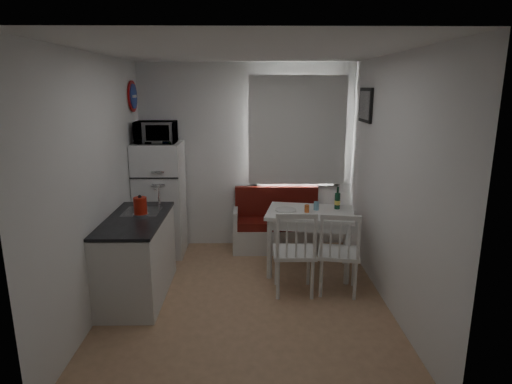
# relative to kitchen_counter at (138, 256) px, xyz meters

# --- Properties ---
(floor) EXTENTS (3.00, 3.50, 0.02)m
(floor) POSITION_rel_kitchen_counter_xyz_m (1.20, -0.16, -0.46)
(floor) COLOR #A67D58
(floor) RESTS_ON ground
(ceiling) EXTENTS (3.00, 3.50, 0.02)m
(ceiling) POSITION_rel_kitchen_counter_xyz_m (1.20, -0.16, 2.14)
(ceiling) COLOR white
(ceiling) RESTS_ON wall_back
(wall_back) EXTENTS (3.00, 0.02, 2.60)m
(wall_back) POSITION_rel_kitchen_counter_xyz_m (1.20, 1.59, 0.84)
(wall_back) COLOR white
(wall_back) RESTS_ON floor
(wall_front) EXTENTS (3.00, 0.02, 2.60)m
(wall_front) POSITION_rel_kitchen_counter_xyz_m (1.20, -1.91, 0.84)
(wall_front) COLOR white
(wall_front) RESTS_ON floor
(wall_left) EXTENTS (0.02, 3.50, 2.60)m
(wall_left) POSITION_rel_kitchen_counter_xyz_m (-0.30, -0.16, 0.84)
(wall_left) COLOR white
(wall_left) RESTS_ON floor
(wall_right) EXTENTS (0.02, 3.50, 2.60)m
(wall_right) POSITION_rel_kitchen_counter_xyz_m (2.70, -0.16, 0.84)
(wall_right) COLOR white
(wall_right) RESTS_ON floor
(window) EXTENTS (1.22, 0.06, 1.47)m
(window) POSITION_rel_kitchen_counter_xyz_m (1.90, 1.56, 1.17)
(window) COLOR silver
(window) RESTS_ON wall_back
(curtain) EXTENTS (1.35, 0.02, 1.50)m
(curtain) POSITION_rel_kitchen_counter_xyz_m (1.90, 1.49, 1.22)
(curtain) COLOR white
(curtain) RESTS_ON wall_back
(kitchen_counter) EXTENTS (0.62, 1.32, 1.16)m
(kitchen_counter) POSITION_rel_kitchen_counter_xyz_m (0.00, 0.00, 0.00)
(kitchen_counter) COLOR silver
(kitchen_counter) RESTS_ON floor
(wall_sign) EXTENTS (0.03, 0.40, 0.40)m
(wall_sign) POSITION_rel_kitchen_counter_xyz_m (-0.27, 1.29, 1.69)
(wall_sign) COLOR navy
(wall_sign) RESTS_ON wall_left
(picture_frame) EXTENTS (0.04, 0.52, 0.42)m
(picture_frame) POSITION_rel_kitchen_counter_xyz_m (2.67, 0.94, 1.59)
(picture_frame) COLOR black
(picture_frame) RESTS_ON wall_right
(bench) EXTENTS (1.24, 0.48, 0.89)m
(bench) POSITION_rel_kitchen_counter_xyz_m (1.62, 1.35, -0.16)
(bench) COLOR silver
(bench) RESTS_ON floor
(dining_table) EXTENTS (1.16, 0.91, 0.78)m
(dining_table) POSITION_rel_kitchen_counter_xyz_m (1.98, 0.61, 0.24)
(dining_table) COLOR silver
(dining_table) RESTS_ON floor
(chair_left) EXTENTS (0.47, 0.45, 0.53)m
(chair_left) POSITION_rel_kitchen_counter_xyz_m (1.73, -0.06, 0.15)
(chair_left) COLOR silver
(chair_left) RESTS_ON floor
(chair_right) EXTENTS (0.53, 0.51, 0.52)m
(chair_right) POSITION_rel_kitchen_counter_xyz_m (2.23, -0.06, 0.14)
(chair_right) COLOR silver
(chair_right) RESTS_ON floor
(fridge) EXTENTS (0.62, 0.62, 1.55)m
(fridge) POSITION_rel_kitchen_counter_xyz_m (0.02, 1.24, 0.32)
(fridge) COLOR white
(fridge) RESTS_ON floor
(microwave) EXTENTS (0.51, 0.35, 0.28)m
(microwave) POSITION_rel_kitchen_counter_xyz_m (0.02, 1.19, 1.24)
(microwave) COLOR white
(microwave) RESTS_ON fridge
(kettle) EXTENTS (0.17, 0.17, 0.23)m
(kettle) POSITION_rel_kitchen_counter_xyz_m (0.05, 0.07, 0.56)
(kettle) COLOR #B71E0E
(kettle) RESTS_ON kitchen_counter
(wine_bottle) EXTENTS (0.07, 0.07, 0.28)m
(wine_bottle) POSITION_rel_kitchen_counter_xyz_m (2.33, 0.71, 0.47)
(wine_bottle) COLOR #123821
(wine_bottle) RESTS_ON dining_table
(drinking_glass_orange) EXTENTS (0.06, 0.06, 0.09)m
(drinking_glass_orange) POSITION_rel_kitchen_counter_xyz_m (1.93, 0.56, 0.38)
(drinking_glass_orange) COLOR orange
(drinking_glass_orange) RESTS_ON dining_table
(drinking_glass_blue) EXTENTS (0.06, 0.06, 0.11)m
(drinking_glass_blue) POSITION_rel_kitchen_counter_xyz_m (2.06, 0.66, 0.38)
(drinking_glass_blue) COLOR #6CA1B8
(drinking_glass_blue) RESTS_ON dining_table
(plate) EXTENTS (0.26, 0.26, 0.02)m
(plate) POSITION_rel_kitchen_counter_xyz_m (1.68, 0.63, 0.34)
(plate) COLOR white
(plate) RESTS_ON dining_table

